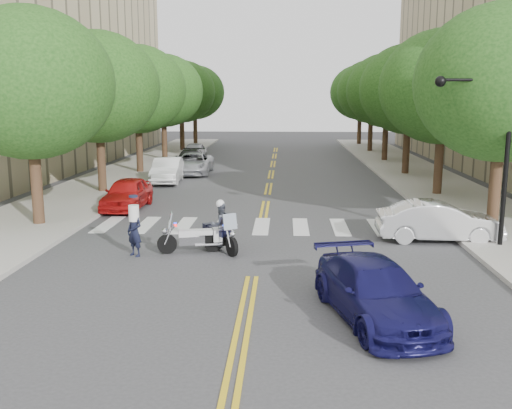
# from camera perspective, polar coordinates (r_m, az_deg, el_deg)

# --- Properties ---
(ground) EXTENTS (140.00, 140.00, 0.00)m
(ground) POSITION_cam_1_polar(r_m,az_deg,el_deg) (16.40, -0.39, -7.25)
(ground) COLOR #38383A
(ground) RESTS_ON ground
(sidewalk_left) EXTENTS (5.00, 60.00, 0.15)m
(sidewalk_left) POSITION_cam_1_polar(r_m,az_deg,el_deg) (39.31, -12.48, 3.16)
(sidewalk_left) COLOR #9E9991
(sidewalk_left) RESTS_ON ground
(sidewalk_right) EXTENTS (5.00, 60.00, 0.15)m
(sidewalk_right) POSITION_cam_1_polar(r_m,az_deg,el_deg) (38.87, 15.68, 2.93)
(sidewalk_right) COLOR #9E9991
(sidewalk_right) RESTS_ON ground
(tree_l_0) EXTENTS (6.40, 6.40, 8.45)m
(tree_l_0) POSITION_cam_1_polar(r_m,az_deg,el_deg) (23.66, -21.73, 11.16)
(tree_l_0) COLOR #382316
(tree_l_0) RESTS_ON ground
(tree_l_1) EXTENTS (6.40, 6.40, 8.45)m
(tree_l_1) POSITION_cam_1_polar(r_m,az_deg,el_deg) (31.13, -15.55, 11.23)
(tree_l_1) COLOR #382316
(tree_l_1) RESTS_ON ground
(tree_l_2) EXTENTS (6.40, 6.40, 8.45)m
(tree_l_2) POSITION_cam_1_polar(r_m,az_deg,el_deg) (38.81, -11.80, 11.21)
(tree_l_2) COLOR #382316
(tree_l_2) RESTS_ON ground
(tree_l_3) EXTENTS (6.40, 6.40, 8.45)m
(tree_l_3) POSITION_cam_1_polar(r_m,az_deg,el_deg) (46.60, -9.29, 11.16)
(tree_l_3) COLOR #382316
(tree_l_3) RESTS_ON ground
(tree_l_4) EXTENTS (6.40, 6.40, 8.45)m
(tree_l_4) POSITION_cam_1_polar(r_m,az_deg,el_deg) (54.45, -7.50, 11.12)
(tree_l_4) COLOR #382316
(tree_l_4) RESTS_ON ground
(tree_l_5) EXTENTS (6.40, 6.40, 8.45)m
(tree_l_5) POSITION_cam_1_polar(r_m,az_deg,el_deg) (62.34, -6.16, 11.08)
(tree_l_5) COLOR #382316
(tree_l_5) RESTS_ON ground
(tree_r_0) EXTENTS (6.40, 6.40, 8.45)m
(tree_r_0) POSITION_cam_1_polar(r_m,az_deg,el_deg) (22.98, 23.47, 11.08)
(tree_r_0) COLOR #382316
(tree_r_0) RESTS_ON ground
(tree_r_1) EXTENTS (6.40, 6.40, 8.45)m
(tree_r_1) POSITION_cam_1_polar(r_m,az_deg,el_deg) (30.62, 18.21, 11.10)
(tree_r_1) COLOR #382316
(tree_r_1) RESTS_ON ground
(tree_r_2) EXTENTS (6.40, 6.40, 8.45)m
(tree_r_2) POSITION_cam_1_polar(r_m,az_deg,el_deg) (38.40, 15.06, 11.08)
(tree_r_2) COLOR #382316
(tree_r_2) RESTS_ON ground
(tree_r_3) EXTENTS (6.40, 6.40, 8.45)m
(tree_r_3) POSITION_cam_1_polar(r_m,az_deg,el_deg) (46.26, 12.98, 11.04)
(tree_r_3) COLOR #382316
(tree_r_3) RESTS_ON ground
(tree_r_4) EXTENTS (6.40, 6.40, 8.45)m
(tree_r_4) POSITION_cam_1_polar(r_m,az_deg,el_deg) (54.16, 11.51, 11.01)
(tree_r_4) COLOR #382316
(tree_r_4) RESTS_ON ground
(tree_r_5) EXTENTS (6.40, 6.40, 8.45)m
(tree_r_5) POSITION_cam_1_polar(r_m,az_deg,el_deg) (62.09, 10.41, 10.98)
(tree_r_5) COLOR #382316
(tree_r_5) RESTS_ON ground
(traffic_signal_pole) EXTENTS (2.82, 0.42, 6.00)m
(traffic_signal_pole) POSITION_cam_1_polar(r_m,az_deg,el_deg) (20.30, 22.66, 6.11)
(traffic_signal_pole) COLOR black
(traffic_signal_pole) RESTS_ON ground
(motorcycle_police) EXTENTS (1.38, 1.91, 1.74)m
(motorcycle_police) POSITION_cam_1_polar(r_m,az_deg,el_deg) (19.00, -3.64, -2.34)
(motorcycle_police) COLOR black
(motorcycle_police) RESTS_ON ground
(motorcycle_parked) EXTENTS (2.13, 0.83, 1.39)m
(motorcycle_parked) POSITION_cam_1_polar(r_m,az_deg,el_deg) (18.91, -6.01, -3.35)
(motorcycle_parked) COLOR black
(motorcycle_parked) RESTS_ON ground
(officer_standing) EXTENTS (0.70, 0.65, 1.60)m
(officer_standing) POSITION_cam_1_polar(r_m,az_deg,el_deg) (18.71, -12.05, -2.68)
(officer_standing) COLOR black
(officer_standing) RESTS_ON ground
(convertible) EXTENTS (4.34, 1.60, 1.42)m
(convertible) POSITION_cam_1_polar(r_m,az_deg,el_deg) (21.26, 17.80, -1.62)
(convertible) COLOR silver
(convertible) RESTS_ON ground
(sedan_blue) EXTENTS (2.95, 4.92, 1.34)m
(sedan_blue) POSITION_cam_1_polar(r_m,az_deg,el_deg) (13.50, 11.86, -8.50)
(sedan_blue) COLOR #131149
(sedan_blue) RESTS_ON ground
(parked_car_a) EXTENTS (1.71, 4.21, 1.43)m
(parked_car_a) POSITION_cam_1_polar(r_m,az_deg,el_deg) (26.73, -12.77, 1.08)
(parked_car_a) COLOR red
(parked_car_a) RESTS_ON ground
(parked_car_b) EXTENTS (1.90, 4.61, 1.48)m
(parked_car_b) POSITION_cam_1_polar(r_m,az_deg,el_deg) (34.58, -8.86, 3.40)
(parked_car_b) COLOR white
(parked_car_b) RESTS_ON ground
(parked_car_c) EXTENTS (2.39, 5.08, 1.40)m
(parked_car_c) POSITION_cam_1_polar(r_m,az_deg,el_deg) (38.27, -6.30, 4.09)
(parked_car_c) COLOR #9B9CA2
(parked_car_c) RESTS_ON ground
(parked_car_d) EXTENTS (1.96, 4.73, 1.37)m
(parked_car_d) POSITION_cam_1_polar(r_m,az_deg,el_deg) (40.87, -6.61, 4.48)
(parked_car_d) COLOR black
(parked_car_d) RESTS_ON ground
(parked_car_e) EXTENTS (1.99, 4.46, 1.49)m
(parked_car_e) POSITION_cam_1_polar(r_m,az_deg,el_deg) (45.85, -6.17, 5.23)
(parked_car_e) COLOR gray
(parked_car_e) RESTS_ON ground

